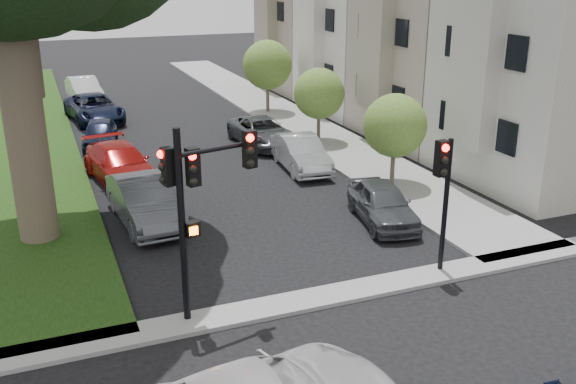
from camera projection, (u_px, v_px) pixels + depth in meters
name	position (u px, v px, depth m)	size (l,w,h in m)	color
ground	(366.00, 336.00, 15.30)	(140.00, 140.00, 0.00)	black
sidewalk_right	(275.00, 111.00, 38.64)	(3.50, 44.00, 0.12)	gray
sidewalk_cross	(330.00, 296.00, 17.03)	(60.00, 1.00, 0.12)	gray
house_a	(563.00, 5.00, 24.34)	(7.70, 7.55, 15.97)	gray
small_tree_a	(395.00, 126.00, 24.81)	(2.49, 2.49, 3.73)	brown
small_tree_b	(319.00, 94.00, 31.03)	(2.48, 2.48, 3.72)	brown
small_tree_c	(267.00, 65.00, 37.28)	(2.87, 2.87, 4.31)	brown
traffic_signal_main	(196.00, 190.00, 14.92)	(2.42, 0.70, 4.94)	black
traffic_signal_secondary	(444.00, 182.00, 17.50)	(0.51, 0.41, 3.97)	black
car_parked_0	(383.00, 203.00, 21.84)	(1.64, 4.08, 1.39)	#3F4247
car_parked_1	(301.00, 153.00, 27.52)	(1.54, 4.42, 1.46)	#999BA0
car_parked_2	(262.00, 132.00, 31.27)	(2.24, 4.85, 1.35)	#3F4247
car_parked_5	(145.00, 201.00, 21.70)	(1.68, 4.83, 1.59)	#3F4247
car_parked_6	(120.00, 164.00, 25.98)	(2.08, 5.13, 1.49)	maroon
car_parked_7	(100.00, 133.00, 31.09)	(1.54, 3.83, 1.30)	black
car_parked_8	(94.00, 108.00, 36.04)	(2.51, 5.44, 1.51)	black
car_parked_9	(84.00, 90.00, 41.13)	(1.66, 4.77, 1.57)	silver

